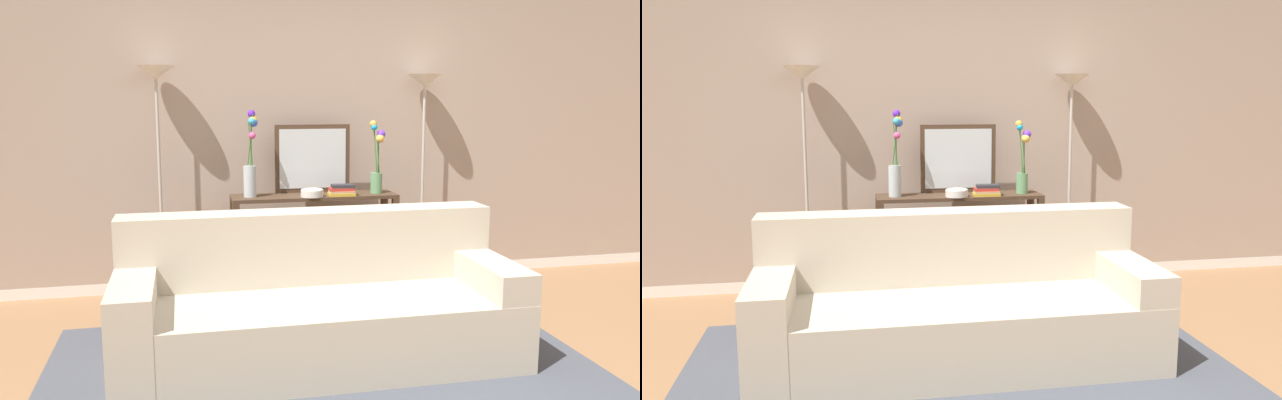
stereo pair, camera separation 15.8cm
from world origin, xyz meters
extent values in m
cube|color=white|center=(0.00, 2.30, 0.04)|extent=(12.00, 0.15, 0.09)
cube|color=tan|center=(0.00, 2.30, 1.45)|extent=(12.00, 0.14, 2.73)
cube|color=#474C56|center=(-0.37, 0.46, 0.01)|extent=(3.22, 1.96, 0.01)
cube|color=#BCB29E|center=(-0.37, 0.56, 0.21)|extent=(2.37, 0.92, 0.42)
cube|color=#BCB29E|center=(-0.37, 0.88, 0.65)|extent=(2.37, 0.27, 0.46)
cube|color=#BCB29E|center=(-1.43, 0.55, 0.30)|extent=(0.24, 0.91, 0.60)
cube|color=#BCB29E|center=(0.69, 0.56, 0.30)|extent=(0.24, 0.91, 0.60)
cube|color=#473323|center=(-0.12, 1.90, 0.81)|extent=(1.32, 0.34, 0.03)
cube|color=#473323|center=(-0.12, 1.90, 0.15)|extent=(1.21, 0.29, 0.01)
cube|color=#473323|center=(-0.75, 1.76, 0.40)|extent=(0.05, 0.05, 0.79)
cube|color=#473323|center=(0.51, 1.76, 0.40)|extent=(0.05, 0.05, 0.79)
cube|color=#473323|center=(-0.75, 2.05, 0.40)|extent=(0.05, 0.05, 0.79)
cube|color=#473323|center=(0.51, 2.05, 0.40)|extent=(0.05, 0.05, 0.79)
cylinder|color=#B7B2A8|center=(-1.32, 2.05, 0.01)|extent=(0.26, 0.26, 0.02)
cylinder|color=#B7B2A8|center=(-1.32, 2.05, 0.87)|extent=(0.02, 0.02, 1.70)
cone|color=silver|center=(-1.32, 2.05, 1.77)|extent=(0.28, 0.28, 0.10)
cylinder|color=#B7B2A8|center=(0.85, 2.05, 0.01)|extent=(0.26, 0.26, 0.02)
cylinder|color=#B7B2A8|center=(0.85, 2.05, 0.85)|extent=(0.02, 0.02, 1.65)
cone|color=silver|center=(0.85, 2.05, 1.73)|extent=(0.28, 0.28, 0.10)
cube|color=#473323|center=(-0.10, 2.04, 1.10)|extent=(0.62, 0.02, 0.55)
cube|color=silver|center=(-0.10, 2.03, 1.10)|extent=(0.55, 0.01, 0.48)
cylinder|color=silver|center=(-0.63, 1.89, 0.94)|extent=(0.10, 0.10, 0.24)
cylinder|color=#3D7538|center=(-0.62, 1.88, 1.18)|extent=(0.02, 0.02, 0.23)
sphere|color=#D84A8E|center=(-0.61, 1.87, 1.30)|extent=(0.05, 0.05, 0.05)
cylinder|color=#3D7538|center=(-0.62, 1.88, 1.24)|extent=(0.04, 0.02, 0.34)
sphere|color=#36B0E4|center=(-0.61, 1.86, 1.41)|extent=(0.05, 0.05, 0.05)
cylinder|color=#3D7538|center=(-0.62, 1.90, 1.24)|extent=(0.02, 0.04, 0.34)
sphere|color=gold|center=(-0.60, 1.90, 1.41)|extent=(0.07, 0.07, 0.07)
cylinder|color=#3D7538|center=(-0.62, 1.89, 1.23)|extent=(0.01, 0.03, 0.33)
sphere|color=blue|center=(-0.60, 1.89, 1.40)|extent=(0.07, 0.07, 0.07)
cylinder|color=#3D7538|center=(-0.62, 1.91, 1.26)|extent=(0.05, 0.05, 0.40)
sphere|color=#5E22DC|center=(-0.61, 1.92, 1.46)|extent=(0.06, 0.06, 0.06)
cylinder|color=#669E6B|center=(0.39, 1.89, 0.90)|extent=(0.10, 0.10, 0.16)
cylinder|color=#3D7538|center=(0.38, 1.88, 1.17)|extent=(0.03, 0.05, 0.37)
sphere|color=#1CA0D9|center=(0.36, 1.87, 1.35)|extent=(0.05, 0.05, 0.05)
cylinder|color=#3D7538|center=(0.40, 1.88, 1.14)|extent=(0.02, 0.02, 0.31)
sphere|color=#6834D7|center=(0.42, 1.87, 1.30)|extent=(0.07, 0.07, 0.07)
cylinder|color=#3D7538|center=(0.40, 1.87, 1.12)|extent=(0.04, 0.03, 0.28)
sphere|color=#E6BA49|center=(0.41, 1.86, 1.26)|extent=(0.07, 0.07, 0.07)
cylinder|color=#3D7538|center=(0.38, 1.88, 1.18)|extent=(0.02, 0.06, 0.39)
sphere|color=gold|center=(0.36, 1.88, 1.38)|extent=(0.06, 0.06, 0.06)
cylinder|color=silver|center=(-0.16, 1.80, 0.85)|extent=(0.18, 0.18, 0.05)
torus|color=silver|center=(-0.16, 1.80, 0.87)|extent=(0.18, 0.18, 0.01)
cube|color=gold|center=(0.08, 1.81, 0.83)|extent=(0.21, 0.14, 0.02)
cube|color=tan|center=(0.08, 1.81, 0.85)|extent=(0.20, 0.13, 0.01)
cube|color=#BC3328|center=(0.08, 1.82, 0.87)|extent=(0.19, 0.12, 0.02)
cube|color=#2D2D33|center=(0.09, 1.82, 0.90)|extent=(0.19, 0.12, 0.03)
cube|color=#BC3328|center=(-0.64, 1.90, 0.06)|extent=(0.05, 0.17, 0.12)
cube|color=#B77F33|center=(-0.58, 1.90, 0.06)|extent=(0.05, 0.14, 0.12)
cube|color=#1E7075|center=(-0.53, 1.90, 0.06)|extent=(0.05, 0.14, 0.11)
cube|color=slate|center=(-0.48, 1.90, 0.05)|extent=(0.05, 0.16, 0.10)
cube|color=silver|center=(-0.43, 1.90, 0.06)|extent=(0.04, 0.13, 0.12)
cube|color=tan|center=(-0.38, 1.90, 0.05)|extent=(0.04, 0.15, 0.10)
camera|label=1|loc=(-1.14, -3.00, 1.59)|focal=35.70mm
camera|label=2|loc=(-0.99, -3.03, 1.59)|focal=35.70mm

